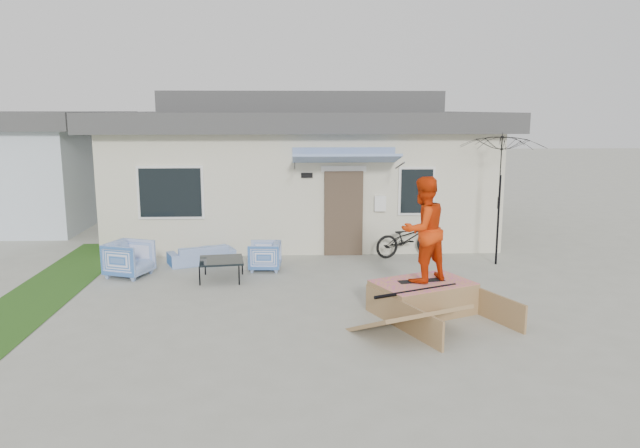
{
  "coord_description": "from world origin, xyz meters",
  "views": [
    {
      "loc": [
        -0.24,
        -10.21,
        3.59
      ],
      "look_at": [
        0.3,
        1.8,
        1.3
      ],
      "focal_mm": 34.02,
      "sensor_mm": 36.0,
      "label": 1
    }
  ],
  "objects_px": {
    "coffee_table": "(222,270)",
    "armchair_left": "(129,257)",
    "patio_umbrella": "(500,190)",
    "bicycle": "(407,235)",
    "skater": "(423,228)",
    "armchair_right": "(265,255)",
    "loveseat": "(201,251)",
    "skateboard": "(421,280)",
    "skate_ramp": "(423,297)"
  },
  "relations": [
    {
      "from": "armchair_left",
      "to": "patio_umbrella",
      "type": "bearing_deg",
      "value": -65.38
    },
    {
      "from": "armchair_right",
      "to": "skater",
      "type": "relative_size",
      "value": 0.38
    },
    {
      "from": "coffee_table",
      "to": "skater",
      "type": "relative_size",
      "value": 0.49
    },
    {
      "from": "coffee_table",
      "to": "skate_ramp",
      "type": "relative_size",
      "value": 0.41
    },
    {
      "from": "patio_umbrella",
      "to": "armchair_right",
      "type": "bearing_deg",
      "value": -177.1
    },
    {
      "from": "loveseat",
      "to": "armchair_right",
      "type": "distance_m",
      "value": 1.65
    },
    {
      "from": "loveseat",
      "to": "skate_ramp",
      "type": "xyz_separation_m",
      "value": [
        4.47,
        -3.69,
        -0.02
      ]
    },
    {
      "from": "loveseat",
      "to": "bicycle",
      "type": "relative_size",
      "value": 0.89
    },
    {
      "from": "patio_umbrella",
      "to": "skater",
      "type": "xyz_separation_m",
      "value": [
        -2.47,
        -3.26,
        -0.21
      ]
    },
    {
      "from": "coffee_table",
      "to": "patio_umbrella",
      "type": "height_order",
      "value": "patio_umbrella"
    },
    {
      "from": "armchair_right",
      "to": "skateboard",
      "type": "distance_m",
      "value": 4.19
    },
    {
      "from": "coffee_table",
      "to": "bicycle",
      "type": "distance_m",
      "value": 4.75
    },
    {
      "from": "skateboard",
      "to": "skate_ramp",
      "type": "bearing_deg",
      "value": -77.4
    },
    {
      "from": "armchair_left",
      "to": "bicycle",
      "type": "bearing_deg",
      "value": -56.45
    },
    {
      "from": "armchair_right",
      "to": "patio_umbrella",
      "type": "height_order",
      "value": "patio_umbrella"
    },
    {
      "from": "armchair_left",
      "to": "armchair_right",
      "type": "xyz_separation_m",
      "value": [
        2.91,
        0.39,
        -0.07
      ]
    },
    {
      "from": "loveseat",
      "to": "bicycle",
      "type": "distance_m",
      "value": 5.0
    },
    {
      "from": "loveseat",
      "to": "skateboard",
      "type": "relative_size",
      "value": 1.83
    },
    {
      "from": "loveseat",
      "to": "patio_umbrella",
      "type": "relative_size",
      "value": 0.69
    },
    {
      "from": "coffee_table",
      "to": "skater",
      "type": "xyz_separation_m",
      "value": [
        3.81,
        -2.22,
        1.31
      ]
    },
    {
      "from": "armchair_right",
      "to": "skate_ramp",
      "type": "bearing_deg",
      "value": 47.58
    },
    {
      "from": "coffee_table",
      "to": "armchair_right",
      "type": "bearing_deg",
      "value": 41.05
    },
    {
      "from": "bicycle",
      "to": "patio_umbrella",
      "type": "relative_size",
      "value": 0.78
    },
    {
      "from": "bicycle",
      "to": "skater",
      "type": "distance_m",
      "value": 4.27
    },
    {
      "from": "skateboard",
      "to": "skater",
      "type": "xyz_separation_m",
      "value": [
        0.0,
        0.0,
        0.96
      ]
    },
    {
      "from": "armchair_left",
      "to": "armchair_right",
      "type": "distance_m",
      "value": 2.94
    },
    {
      "from": "skate_ramp",
      "to": "skater",
      "type": "bearing_deg",
      "value": 90.0
    },
    {
      "from": "armchair_left",
      "to": "skater",
      "type": "distance_m",
      "value": 6.49
    },
    {
      "from": "patio_umbrella",
      "to": "bicycle",
      "type": "bearing_deg",
      "value": 156.02
    },
    {
      "from": "loveseat",
      "to": "bicycle",
      "type": "bearing_deg",
      "value": 162.35
    },
    {
      "from": "loveseat",
      "to": "armchair_right",
      "type": "xyz_separation_m",
      "value": [
        1.51,
        -0.66,
        0.06
      ]
    },
    {
      "from": "coffee_table",
      "to": "bicycle",
      "type": "height_order",
      "value": "bicycle"
    },
    {
      "from": "bicycle",
      "to": "loveseat",
      "type": "bearing_deg",
      "value": 76.71
    },
    {
      "from": "armchair_left",
      "to": "coffee_table",
      "type": "xyz_separation_m",
      "value": [
        2.03,
        -0.37,
        -0.2
      ]
    },
    {
      "from": "armchair_right",
      "to": "patio_umbrella",
      "type": "xyz_separation_m",
      "value": [
        5.4,
        0.27,
        1.39
      ]
    },
    {
      "from": "skateboard",
      "to": "bicycle",
      "type": "bearing_deg",
      "value": 71.29
    },
    {
      "from": "coffee_table",
      "to": "patio_umbrella",
      "type": "xyz_separation_m",
      "value": [
        6.28,
        1.04,
        1.52
      ]
    },
    {
      "from": "armchair_left",
      "to": "skater",
      "type": "relative_size",
      "value": 0.46
    },
    {
      "from": "armchair_right",
      "to": "coffee_table",
      "type": "distance_m",
      "value": 1.17
    },
    {
      "from": "armchair_left",
      "to": "patio_umbrella",
      "type": "relative_size",
      "value": 0.39
    },
    {
      "from": "bicycle",
      "to": "skate_ramp",
      "type": "distance_m",
      "value": 4.21
    },
    {
      "from": "loveseat",
      "to": "skater",
      "type": "xyz_separation_m",
      "value": [
        4.45,
        -3.64,
        1.24
      ]
    },
    {
      "from": "loveseat",
      "to": "skate_ramp",
      "type": "distance_m",
      "value": 5.8
    },
    {
      "from": "skater",
      "to": "patio_umbrella",
      "type": "bearing_deg",
      "value": -157.61
    },
    {
      "from": "armchair_left",
      "to": "loveseat",
      "type": "bearing_deg",
      "value": -33.12
    },
    {
      "from": "bicycle",
      "to": "skateboard",
      "type": "xyz_separation_m",
      "value": [
        -0.52,
        -4.12,
        0.03
      ]
    },
    {
      "from": "armchair_right",
      "to": "patio_umbrella",
      "type": "distance_m",
      "value": 5.58
    },
    {
      "from": "skate_ramp",
      "to": "skater",
      "type": "distance_m",
      "value": 1.26
    },
    {
      "from": "coffee_table",
      "to": "skater",
      "type": "distance_m",
      "value": 4.6
    },
    {
      "from": "coffee_table",
      "to": "armchair_left",
      "type": "bearing_deg",
      "value": 169.59
    }
  ]
}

